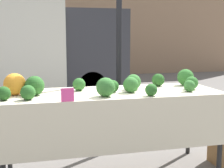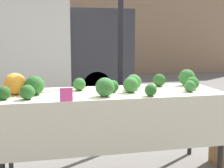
{
  "view_description": "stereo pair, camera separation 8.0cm",
  "coord_description": "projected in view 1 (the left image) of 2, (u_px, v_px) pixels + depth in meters",
  "views": [
    {
      "loc": [
        -0.75,
        -3.04,
        1.43
      ],
      "look_at": [
        0.0,
        0.0,
        0.96
      ],
      "focal_mm": 50.0,
      "sensor_mm": 36.0,
      "label": 1
    },
    {
      "loc": [
        -0.67,
        -3.06,
        1.43
      ],
      "look_at": [
        0.0,
        0.0,
        0.96
      ],
      "focal_mm": 50.0,
      "sensor_mm": 36.0,
      "label": 2
    }
  ],
  "objects": [
    {
      "name": "building_facade",
      "position": [
        54.0,
        11.0,
        11.46
      ],
      "size": [
        16.0,
        0.6,
        4.79
      ],
      "color": "#9E7A5B",
      "rests_on": "ground_plane"
    },
    {
      "name": "price_sign",
      "position": [
        68.0,
        95.0,
        2.69
      ],
      "size": [
        0.11,
        0.01,
        0.12
      ],
      "color": "#EF4793",
      "rests_on": "market_table"
    },
    {
      "name": "broccoli_head_12",
      "position": [
        151.0,
        90.0,
        2.94
      ],
      "size": [
        0.12,
        0.12,
        0.12
      ],
      "color": "#285B23",
      "rests_on": "market_table"
    },
    {
      "name": "broccoli_head_4",
      "position": [
        113.0,
        86.0,
        3.14
      ],
      "size": [
        0.12,
        0.12,
        0.12
      ],
      "color": "#285B23",
      "rests_on": "market_table"
    },
    {
      "name": "broccoli_head_0",
      "position": [
        158.0,
        80.0,
        3.53
      ],
      "size": [
        0.14,
        0.14,
        0.14
      ],
      "color": "#23511E",
      "rests_on": "market_table"
    },
    {
      "name": "orange_cauliflower",
      "position": [
        15.0,
        84.0,
        2.98
      ],
      "size": [
        0.21,
        0.21,
        0.21
      ],
      "color": "orange",
      "rests_on": "market_table"
    },
    {
      "name": "broccoli_head_6",
      "position": [
        131.0,
        85.0,
        3.13
      ],
      "size": [
        0.16,
        0.16,
        0.16
      ],
      "color": "#336B2D",
      "rests_on": "market_table"
    },
    {
      "name": "tent_pole",
      "position": [
        119.0,
        42.0,
        3.9
      ],
      "size": [
        0.07,
        0.07,
        2.73
      ],
      "color": "black",
      "rests_on": "ground_plane"
    },
    {
      "name": "parked_truck",
      "position": [
        26.0,
        38.0,
        7.43
      ],
      "size": [
        4.32,
        1.88,
        2.76
      ],
      "color": "silver",
      "rests_on": "ground_plane"
    },
    {
      "name": "broccoli_head_11",
      "position": [
        79.0,
        84.0,
        3.23
      ],
      "size": [
        0.13,
        0.13,
        0.13
      ],
      "color": "#2D6628",
      "rests_on": "market_table"
    },
    {
      "name": "romanesco_head",
      "position": [
        32.0,
        85.0,
        3.27
      ],
      "size": [
        0.14,
        0.14,
        0.11
      ],
      "color": "#93B238",
      "rests_on": "market_table"
    },
    {
      "name": "broccoli_head_7",
      "position": [
        185.0,
        77.0,
        3.59
      ],
      "size": [
        0.19,
        0.19,
        0.19
      ],
      "color": "#2D6628",
      "rests_on": "market_table"
    },
    {
      "name": "broccoli_head_10",
      "position": [
        35.0,
        86.0,
        2.98
      ],
      "size": [
        0.19,
        0.19,
        0.19
      ],
      "color": "#285B23",
      "rests_on": "market_table"
    },
    {
      "name": "market_table",
      "position": [
        114.0,
        104.0,
        3.13
      ],
      "size": [
        2.23,
        0.79,
        0.88
      ],
      "color": "beige",
      "rests_on": "ground_plane"
    },
    {
      "name": "broccoli_head_2",
      "position": [
        189.0,
        86.0,
        3.18
      ],
      "size": [
        0.12,
        0.12,
        0.12
      ],
      "color": "#336B2D",
      "rests_on": "market_table"
    },
    {
      "name": "broccoli_head_5",
      "position": [
        4.0,
        93.0,
        2.73
      ],
      "size": [
        0.13,
        0.13,
        0.13
      ],
      "color": "#23511E",
      "rests_on": "market_table"
    },
    {
      "name": "broccoli_head_8",
      "position": [
        192.0,
        83.0,
        3.32
      ],
      "size": [
        0.14,
        0.14,
        0.14
      ],
      "color": "#2D6628",
      "rests_on": "market_table"
    },
    {
      "name": "broccoli_head_3",
      "position": [
        28.0,
        93.0,
        2.75
      ],
      "size": [
        0.13,
        0.13,
        0.13
      ],
      "color": "#285B23",
      "rests_on": "market_table"
    },
    {
      "name": "broccoli_head_9",
      "position": [
        133.0,
        82.0,
        3.3
      ],
      "size": [
        0.16,
        0.16,
        0.16
      ],
      "color": "#336B2D",
      "rests_on": "market_table"
    },
    {
      "name": "broccoli_head_1",
      "position": [
        106.0,
        87.0,
        2.9
      ],
      "size": [
        0.18,
        0.18,
        0.18
      ],
      "color": "#336B2D",
      "rests_on": "market_table"
    }
  ]
}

